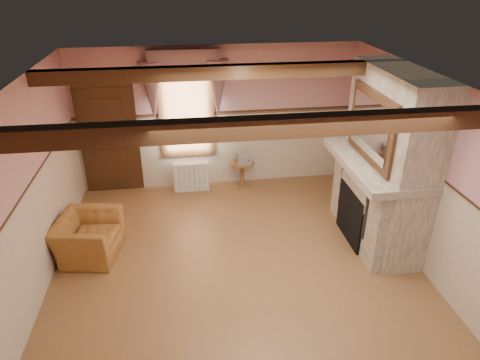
{
  "coord_description": "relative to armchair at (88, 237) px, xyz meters",
  "views": [
    {
      "loc": [
        -0.69,
        -5.04,
        4.11
      ],
      "look_at": [
        0.14,
        0.8,
        1.12
      ],
      "focal_mm": 32.0,
      "sensor_mm": 36.0,
      "label": 1
    }
  ],
  "objects": [
    {
      "name": "floor",
      "position": [
        2.25,
        -0.75,
        -0.32
      ],
      "size": [
        5.5,
        6.0,
        0.01
      ],
      "primitive_type": "cube",
      "color": "brown",
      "rests_on": "ground"
    },
    {
      "name": "ceiling",
      "position": [
        2.25,
        -0.75,
        2.48
      ],
      "size": [
        5.5,
        6.0,
        0.01
      ],
      "primitive_type": "cube",
      "color": "silver",
      "rests_on": "wall_back"
    },
    {
      "name": "wall_back",
      "position": [
        2.25,
        2.25,
        1.08
      ],
      "size": [
        5.5,
        0.02,
        2.8
      ],
      "primitive_type": "cube",
      "color": "#C98B90",
      "rests_on": "floor"
    },
    {
      "name": "wall_left",
      "position": [
        -0.5,
        -0.75,
        1.08
      ],
      "size": [
        0.02,
        6.0,
        2.8
      ],
      "primitive_type": "cube",
      "color": "#C98B90",
      "rests_on": "floor"
    },
    {
      "name": "wall_right",
      "position": [
        5.0,
        -0.75,
        1.08
      ],
      "size": [
        0.02,
        6.0,
        2.8
      ],
      "primitive_type": "cube",
      "color": "#C98B90",
      "rests_on": "floor"
    },
    {
      "name": "wainscot",
      "position": [
        2.25,
        -0.75,
        0.43
      ],
      "size": [
        5.5,
        6.0,
        1.5
      ],
      "primitive_type": null,
      "color": "beige",
      "rests_on": "floor"
    },
    {
      "name": "chair_rail",
      "position": [
        2.25,
        -0.75,
        1.18
      ],
      "size": [
        5.5,
        6.0,
        0.08
      ],
      "primitive_type": null,
      "color": "black",
      "rests_on": "wainscot"
    },
    {
      "name": "firebox",
      "position": [
        4.25,
        -0.15,
        0.13
      ],
      "size": [
        0.2,
        0.95,
        0.9
      ],
      "primitive_type": "cube",
      "color": "black",
      "rests_on": "floor"
    },
    {
      "name": "armchair",
      "position": [
        0.0,
        0.0,
        0.0
      ],
      "size": [
        1.04,
        1.14,
        0.65
      ],
      "primitive_type": "imported",
      "rotation": [
        0.0,
        0.0,
        1.39
      ],
      "color": "#9E662D",
      "rests_on": "floor"
    },
    {
      "name": "side_table",
      "position": [
        2.71,
        1.95,
        -0.05
      ],
      "size": [
        0.47,
        0.47,
        0.55
      ],
      "primitive_type": "cylinder",
      "rotation": [
        0.0,
        0.0,
        0.02
      ],
      "color": "brown",
      "rests_on": "floor"
    },
    {
      "name": "book_stack",
      "position": [
        2.74,
        1.94,
        0.33
      ],
      "size": [
        0.29,
        0.35,
        0.2
      ],
      "primitive_type": "cube",
      "rotation": [
        0.0,
        0.0,
        0.11
      ],
      "color": "#B7AD8C",
      "rests_on": "side_table"
    },
    {
      "name": "radiator",
      "position": [
        1.67,
        1.95,
        -0.02
      ],
      "size": [
        0.7,
        0.18,
        0.6
      ],
      "primitive_type": "cube",
      "rotation": [
        0.0,
        0.0,
        0.0
      ],
      "color": "silver",
      "rests_on": "floor"
    },
    {
      "name": "bowl",
      "position": [
        4.49,
        -0.13,
        1.14
      ],
      "size": [
        0.38,
        0.38,
        0.09
      ],
      "primitive_type": "imported",
      "color": "brown",
      "rests_on": "mantel"
    },
    {
      "name": "mantel_clock",
      "position": [
        4.49,
        0.44,
        1.2
      ],
      "size": [
        0.14,
        0.24,
        0.2
      ],
      "primitive_type": "cube",
      "color": "#32200D",
      "rests_on": "mantel"
    },
    {
      "name": "oil_lamp",
      "position": [
        4.49,
        0.47,
        1.24
      ],
      "size": [
        0.11,
        0.11,
        0.28
      ],
      "primitive_type": "cylinder",
      "color": "gold",
      "rests_on": "mantel"
    },
    {
      "name": "candle_red",
      "position": [
        4.49,
        -0.52,
        1.18
      ],
      "size": [
        0.06,
        0.06,
        0.16
      ],
      "primitive_type": "cylinder",
      "color": "maroon",
      "rests_on": "mantel"
    },
    {
      "name": "jar_yellow",
      "position": [
        4.49,
        -0.73,
        1.16
      ],
      "size": [
        0.06,
        0.06,
        0.12
      ],
      "primitive_type": "cylinder",
      "color": "gold",
      "rests_on": "mantel"
    },
    {
      "name": "fireplace",
      "position": [
        4.67,
        -0.15,
        1.08
      ],
      "size": [
        0.85,
        2.0,
        2.8
      ],
      "primitive_type": "cube",
      "color": "gray",
      "rests_on": "floor"
    },
    {
      "name": "mantel",
      "position": [
        4.49,
        -0.15,
        1.04
      ],
      "size": [
        1.05,
        2.05,
        0.12
      ],
      "primitive_type": "cube",
      "color": "gray",
      "rests_on": "fireplace"
    },
    {
      "name": "overmantel_mirror",
      "position": [
        4.31,
        -0.15,
        1.65
      ],
      "size": [
        0.06,
        1.44,
        1.04
      ],
      "primitive_type": "cube",
      "color": "silver",
      "rests_on": "fireplace"
    },
    {
      "name": "door",
      "position": [
        0.15,
        2.19,
        0.73
      ],
      "size": [
        1.1,
        0.1,
        2.1
      ],
      "primitive_type": "cube",
      "color": "black",
      "rests_on": "floor"
    },
    {
      "name": "window",
      "position": [
        1.65,
        2.22,
        1.33
      ],
      "size": [
        1.06,
        0.08,
        2.02
      ],
      "primitive_type": "cube",
      "color": "white",
      "rests_on": "wall_back"
    },
    {
      "name": "window_drapes",
      "position": [
        1.65,
        2.13,
        1.93
      ],
      "size": [
        1.3,
        0.14,
        1.4
      ],
      "primitive_type": "cube",
      "color": "gray",
      "rests_on": "wall_back"
    },
    {
      "name": "ceiling_beam_front",
      "position": [
        2.25,
        -1.95,
        2.38
      ],
      "size": [
        5.5,
        0.18,
        0.2
      ],
      "primitive_type": "cube",
      "color": "black",
      "rests_on": "ceiling"
    },
    {
      "name": "ceiling_beam_back",
      "position": [
        2.25,
        0.45,
        2.38
      ],
      "size": [
        5.5,
        0.18,
        0.2
      ],
      "primitive_type": "cube",
      "color": "black",
      "rests_on": "ceiling"
    }
  ]
}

